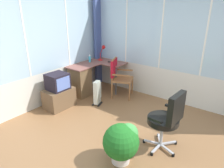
# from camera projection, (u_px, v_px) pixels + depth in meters

# --- Properties ---
(ground) EXTENTS (5.42, 5.77, 0.06)m
(ground) POSITION_uv_depth(u_px,v_px,m) (123.00, 152.00, 3.35)
(ground) COLOR #8B603C
(north_window_panel) EXTENTS (4.42, 0.07, 2.55)m
(north_window_panel) POSITION_uv_depth(u_px,v_px,m) (27.00, 53.00, 4.22)
(north_window_panel) COLOR silver
(north_window_panel) RESTS_ON ground
(east_window_panel) EXTENTS (0.07, 4.77, 2.55)m
(east_window_panel) POSITION_uv_depth(u_px,v_px,m) (181.00, 49.00, 4.53)
(east_window_panel) COLOR silver
(east_window_panel) RESTS_ON ground
(curtain_corner) EXTENTS (0.32, 0.11, 2.45)m
(curtain_corner) POSITION_uv_depth(u_px,v_px,m) (98.00, 41.00, 5.73)
(curtain_corner) COLOR #475895
(curtain_corner) RESTS_ON ground
(desk) EXTENTS (1.29, 1.03, 0.76)m
(desk) POSITION_uv_depth(u_px,v_px,m) (82.00, 79.00, 5.23)
(desk) COLOR brown
(desk) RESTS_ON ground
(desk_lamp) EXTENTS (0.23, 0.20, 0.41)m
(desk_lamp) POSITION_uv_depth(u_px,v_px,m) (103.00, 50.00, 5.58)
(desk_lamp) COLOR red
(desk_lamp) RESTS_ON desk
(tv_remote) EXTENTS (0.08, 0.16, 0.02)m
(tv_remote) POSITION_uv_depth(u_px,v_px,m) (111.00, 62.00, 5.43)
(tv_remote) COLOR black
(tv_remote) RESTS_ON desk
(spray_bottle) EXTENTS (0.06, 0.06, 0.22)m
(spray_bottle) POSITION_uv_depth(u_px,v_px,m) (90.00, 58.00, 5.45)
(spray_bottle) COLOR #40BBDE
(spray_bottle) RESTS_ON desk
(wooden_armchair) EXTENTS (0.63, 0.63, 0.97)m
(wooden_armchair) POSITION_uv_depth(u_px,v_px,m) (117.00, 73.00, 5.09)
(wooden_armchair) COLOR #986238
(wooden_armchair) RESTS_ON ground
(office_chair) EXTENTS (0.60, 0.58, 1.01)m
(office_chair) POSITION_uv_depth(u_px,v_px,m) (168.00, 117.00, 3.16)
(office_chair) COLOR #B7B7BF
(office_chair) RESTS_ON ground
(tv_on_stand) EXTENTS (0.65, 0.46, 0.80)m
(tv_on_stand) POSITION_uv_depth(u_px,v_px,m) (59.00, 93.00, 4.61)
(tv_on_stand) COLOR brown
(tv_on_stand) RESTS_ON ground
(space_heater) EXTENTS (0.29, 0.23, 0.57)m
(space_heater) POSITION_uv_depth(u_px,v_px,m) (97.00, 92.00, 4.77)
(space_heater) COLOR silver
(space_heater) RESTS_ON ground
(potted_plant) EXTENTS (0.54, 0.54, 0.62)m
(potted_plant) POSITION_uv_depth(u_px,v_px,m) (122.00, 141.00, 2.99)
(potted_plant) COLOR beige
(potted_plant) RESTS_ON ground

